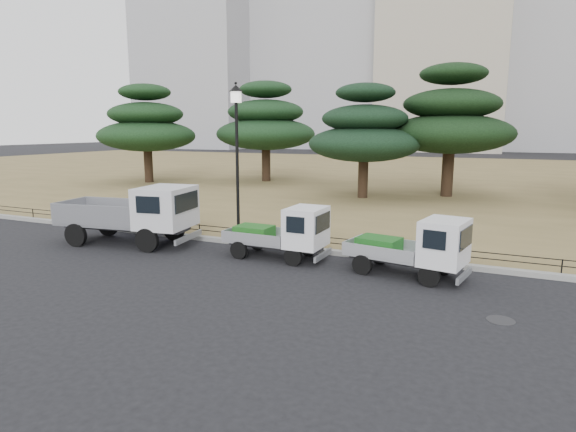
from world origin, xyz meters
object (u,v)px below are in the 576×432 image
at_px(street_lamp, 237,136).
at_px(tarp_pile, 148,219).
at_px(truck_large, 134,212).
at_px(truck_kei_front, 283,233).
at_px(truck_kei_rear, 415,247).

distance_m(street_lamp, tarp_pile, 5.30).
xyz_separation_m(truck_large, street_lamp, (3.25, 1.80, 2.67)).
xyz_separation_m(truck_kei_front, street_lamp, (-2.46, 1.42, 2.99)).
bearing_deg(tarp_pile, street_lamp, -0.02).
bearing_deg(street_lamp, truck_large, -151.02).
bearing_deg(street_lamp, truck_kei_front, -29.95).
bearing_deg(truck_large, truck_kei_rear, -7.10).
distance_m(truck_large, street_lamp, 4.57).
relative_size(truck_kei_front, tarp_pile, 1.79).
bearing_deg(truck_kei_front, street_lamp, 151.24).
height_order(truck_kei_rear, tarp_pile, truck_kei_rear).
distance_m(truck_kei_front, truck_kei_rear, 4.15).
relative_size(truck_large, truck_kei_rear, 1.46).
bearing_deg(tarp_pile, truck_large, -63.04).
xyz_separation_m(truck_large, tarp_pile, (-0.92, 1.80, -0.62)).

